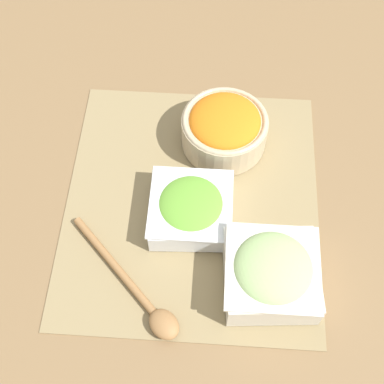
{
  "coord_description": "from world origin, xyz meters",
  "views": [
    {
      "loc": [
        -0.43,
        -0.03,
        0.76
      ],
      "look_at": [
        0.0,
        0.0,
        0.03
      ],
      "focal_mm": 50.0,
      "sensor_mm": 36.0,
      "label": 1
    }
  ],
  "objects_px": {
    "carrot_bowl": "(224,128)",
    "cucumber_bowl": "(271,273)",
    "lettuce_bowl": "(189,208)",
    "wooden_spoon": "(143,299)"
  },
  "relations": [
    {
      "from": "wooden_spoon",
      "to": "cucumber_bowl",
      "type": "bearing_deg",
      "value": -77.38
    },
    {
      "from": "wooden_spoon",
      "to": "carrot_bowl",
      "type": "bearing_deg",
      "value": -19.96
    },
    {
      "from": "cucumber_bowl",
      "to": "wooden_spoon",
      "type": "height_order",
      "value": "cucumber_bowl"
    },
    {
      "from": "lettuce_bowl",
      "to": "carrot_bowl",
      "type": "height_order",
      "value": "carrot_bowl"
    },
    {
      "from": "carrot_bowl",
      "to": "cucumber_bowl",
      "type": "xyz_separation_m",
      "value": [
        -0.26,
        -0.08,
        -0.0
      ]
    },
    {
      "from": "lettuce_bowl",
      "to": "wooden_spoon",
      "type": "xyz_separation_m",
      "value": [
        -0.15,
        0.06,
        -0.02
      ]
    },
    {
      "from": "lettuce_bowl",
      "to": "carrot_bowl",
      "type": "distance_m",
      "value": 0.16
    },
    {
      "from": "lettuce_bowl",
      "to": "carrot_bowl",
      "type": "xyz_separation_m",
      "value": [
        0.15,
        -0.05,
        0.01
      ]
    },
    {
      "from": "lettuce_bowl",
      "to": "carrot_bowl",
      "type": "bearing_deg",
      "value": -18.31
    },
    {
      "from": "cucumber_bowl",
      "to": "wooden_spoon",
      "type": "distance_m",
      "value": 0.19
    }
  ]
}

